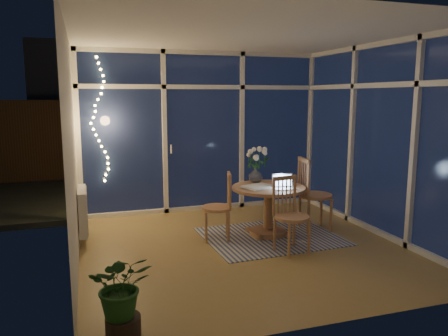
% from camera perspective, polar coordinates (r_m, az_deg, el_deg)
% --- Properties ---
extents(floor, '(4.00, 4.00, 0.00)m').
position_cam_1_polar(floor, '(5.62, 2.74, -10.23)').
color(floor, olive).
rests_on(floor, ground).
extents(ceiling, '(4.00, 4.00, 0.00)m').
position_cam_1_polar(ceiling, '(5.34, 2.97, 17.07)').
color(ceiling, white).
rests_on(ceiling, wall_back).
extents(wall_back, '(4.00, 0.04, 2.60)m').
position_cam_1_polar(wall_back, '(7.22, -2.73, 4.73)').
color(wall_back, silver).
rests_on(wall_back, floor).
extents(wall_front, '(4.00, 0.04, 2.60)m').
position_cam_1_polar(wall_front, '(3.54, 14.27, -0.42)').
color(wall_front, silver).
rests_on(wall_front, floor).
extents(wall_left, '(0.04, 4.00, 2.60)m').
position_cam_1_polar(wall_left, '(4.99, -19.21, 2.13)').
color(wall_left, silver).
rests_on(wall_left, floor).
extents(wall_right, '(0.04, 4.00, 2.60)m').
position_cam_1_polar(wall_right, '(6.31, 20.17, 3.49)').
color(wall_right, silver).
rests_on(wall_right, floor).
extents(window_wall_back, '(4.00, 0.10, 2.60)m').
position_cam_1_polar(window_wall_back, '(7.18, -2.65, 4.71)').
color(window_wall_back, white).
rests_on(window_wall_back, floor).
extents(window_wall_right, '(0.10, 4.00, 2.60)m').
position_cam_1_polar(window_wall_right, '(6.28, 19.88, 3.49)').
color(window_wall_right, white).
rests_on(window_wall_right, floor).
extents(radiator, '(0.10, 0.70, 0.58)m').
position_cam_1_polar(radiator, '(6.04, -17.98, -5.31)').
color(radiator, silver).
rests_on(radiator, wall_left).
extents(fairy_lights, '(0.24, 0.10, 1.85)m').
position_cam_1_polar(fairy_lights, '(6.85, -16.01, 6.01)').
color(fairy_lights, '#F0CB60').
rests_on(fairy_lights, window_wall_back).
extents(garden_patio, '(12.00, 6.00, 0.10)m').
position_cam_1_polar(garden_patio, '(10.41, -4.28, -1.40)').
color(garden_patio, black).
rests_on(garden_patio, ground).
extents(garden_fence, '(11.00, 0.08, 1.80)m').
position_cam_1_polar(garden_fence, '(10.66, -7.59, 4.01)').
color(garden_fence, '#3A2715').
rests_on(garden_fence, ground).
extents(neighbour_roof, '(7.00, 3.00, 2.20)m').
position_cam_1_polar(neighbour_roof, '(13.63, -8.72, 10.61)').
color(neighbour_roof, '#2F3238').
rests_on(neighbour_roof, ground).
extents(garden_shrubs, '(0.90, 0.90, 0.90)m').
position_cam_1_polar(garden_shrubs, '(8.54, -10.32, -0.44)').
color(garden_shrubs, black).
rests_on(garden_shrubs, ground).
extents(rug, '(1.83, 1.50, 0.01)m').
position_cam_1_polar(rug, '(6.02, 6.13, -8.88)').
color(rug, beige).
rests_on(rug, floor).
extents(dining_table, '(1.04, 1.04, 0.68)m').
position_cam_1_polar(dining_table, '(6.01, 5.80, -5.58)').
color(dining_table, '#A5684A').
rests_on(dining_table, floor).
extents(chair_left, '(0.51, 0.51, 0.91)m').
position_cam_1_polar(chair_left, '(5.75, -0.94, -5.01)').
color(chair_left, '#A5684A').
rests_on(chair_left, floor).
extents(chair_right, '(0.54, 0.54, 1.05)m').
position_cam_1_polar(chair_right, '(6.29, 11.88, -3.29)').
color(chair_right, '#A5684A').
rests_on(chair_right, floor).
extents(chair_front, '(0.51, 0.51, 0.94)m').
position_cam_1_polar(chair_front, '(5.34, 8.90, -6.12)').
color(chair_front, '#A5684A').
rests_on(chair_front, floor).
extents(laptop, '(0.32, 0.29, 0.21)m').
position_cam_1_polar(laptop, '(5.79, 7.93, -1.73)').
color(laptop, silver).
rests_on(laptop, dining_table).
extents(flower_vase, '(0.21, 0.21, 0.21)m').
position_cam_1_polar(flower_vase, '(6.18, 4.16, -0.92)').
color(flower_vase, silver).
rests_on(flower_vase, dining_table).
extents(bowl, '(0.16, 0.16, 0.04)m').
position_cam_1_polar(bowl, '(6.14, 7.68, -1.87)').
color(bowl, white).
rests_on(bowl, dining_table).
extents(newspapers, '(0.48, 0.44, 0.02)m').
position_cam_1_polar(newspapers, '(5.86, 4.55, -2.46)').
color(newspapers, silver).
rests_on(newspapers, dining_table).
extents(phone, '(0.12, 0.06, 0.01)m').
position_cam_1_polar(phone, '(5.85, 5.82, -2.54)').
color(phone, black).
rests_on(phone, dining_table).
extents(potted_plant, '(0.57, 0.51, 0.76)m').
position_cam_1_polar(potted_plant, '(3.64, -13.20, -15.32)').
color(potted_plant, '#19461A').
rests_on(potted_plant, floor).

